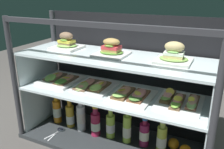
{
  "coord_description": "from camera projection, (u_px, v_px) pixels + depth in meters",
  "views": [
    {
      "loc": [
        0.64,
        -1.32,
        1.04
      ],
      "look_at": [
        0.0,
        0.0,
        0.52
      ],
      "focal_mm": 38.45,
      "sensor_mm": 36.0,
      "label": 1
    }
  ],
  "objects": [
    {
      "name": "ground_plane",
      "position": [
        112.0,
        144.0,
        1.73
      ],
      "size": [
        6.0,
        6.0,
        0.02
      ],
      "primitive_type": "cube",
      "color": "#4A4643",
      "rests_on": "ground"
    },
    {
      "name": "case_base_deck",
      "position": [
        112.0,
        141.0,
        1.72
      ],
      "size": [
        1.32,
        0.48,
        0.03
      ],
      "primitive_type": "cube",
      "color": "#2D3133",
      "rests_on": "ground"
    },
    {
      "name": "case_frame",
      "position": [
        120.0,
        74.0,
        1.67
      ],
      "size": [
        1.32,
        0.48,
        0.89
      ],
      "color": "#333338",
      "rests_on": "ground"
    },
    {
      "name": "riser_lower_tier",
      "position": [
        112.0,
        117.0,
        1.66
      ],
      "size": [
        1.24,
        0.41,
        0.35
      ],
      "color": "silver",
      "rests_on": "case_base_deck"
    },
    {
      "name": "shelf_lower_glass",
      "position": [
        112.0,
        93.0,
        1.6
      ],
      "size": [
        1.26,
        0.43,
        0.02
      ],
      "primitive_type": "cube",
      "color": "silver",
      "rests_on": "riser_lower_tier"
    },
    {
      "name": "riser_upper_tier",
      "position": [
        112.0,
        76.0,
        1.56
      ],
      "size": [
        1.24,
        0.41,
        0.23
      ],
      "color": "silver",
      "rests_on": "shelf_lower_glass"
    },
    {
      "name": "shelf_upper_glass",
      "position": [
        112.0,
        57.0,
        1.51
      ],
      "size": [
        1.26,
        0.43,
        0.02
      ],
      "primitive_type": "cube",
      "color": "silver",
      "rests_on": "riser_upper_tier"
    },
    {
      "name": "plated_roll_sandwich_left_of_center",
      "position": [
        67.0,
        43.0,
        1.69
      ],
      "size": [
        0.19,
        0.19,
        0.12
      ],
      "color": "white",
      "rests_on": "shelf_upper_glass"
    },
    {
      "name": "plated_roll_sandwich_right_of_center",
      "position": [
        111.0,
        49.0,
        1.52
      ],
      "size": [
        0.2,
        0.2,
        0.11
      ],
      "color": "white",
      "rests_on": "shelf_upper_glass"
    },
    {
      "name": "plated_roll_sandwich_near_left_corner",
      "position": [
        174.0,
        55.0,
        1.37
      ],
      "size": [
        0.2,
        0.2,
        0.12
      ],
      "color": "white",
      "rests_on": "shelf_upper_glass"
    },
    {
      "name": "open_sandwich_tray_mid_right",
      "position": [
        60.0,
        79.0,
        1.77
      ],
      "size": [
        0.26,
        0.29,
        0.05
      ],
      "color": "white",
      "rests_on": "shelf_lower_glass"
    },
    {
      "name": "open_sandwich_tray_left_of_center",
      "position": [
        93.0,
        86.0,
        1.66
      ],
      "size": [
        0.26,
        0.29,
        0.05
      ],
      "color": "white",
      "rests_on": "shelf_lower_glass"
    },
    {
      "name": "open_sandwich_tray_center",
      "position": [
        131.0,
        95.0,
        1.51
      ],
      "size": [
        0.26,
        0.29,
        0.05
      ],
      "color": "white",
      "rests_on": "shelf_lower_glass"
    },
    {
      "name": "open_sandwich_tray_mid_left",
      "position": [
        179.0,
        101.0,
        1.42
      ],
      "size": [
        0.26,
        0.29,
        0.07
      ],
      "color": "white",
      "rests_on": "shelf_lower_glass"
    },
    {
      "name": "juice_bottle_near_post",
      "position": [
        57.0,
        111.0,
        1.92
      ],
      "size": [
        0.06,
        0.06,
        0.24
      ],
      "color": "orange",
      "rests_on": "case_base_deck"
    },
    {
      "name": "juice_bottle_tucked_behind",
      "position": [
        70.0,
        116.0,
        1.86
      ],
      "size": [
        0.06,
        0.06,
        0.23
      ],
      "color": "gold",
      "rests_on": "case_base_deck"
    },
    {
      "name": "juice_bottle_front_second",
      "position": [
        81.0,
        117.0,
        1.8
      ],
      "size": [
        0.07,
        0.07,
        0.25
      ],
      "color": "white",
      "rests_on": "case_base_deck"
    },
    {
      "name": "juice_bottle_back_left",
      "position": [
        96.0,
        123.0,
        1.74
      ],
      "size": [
        0.07,
        0.07,
        0.23
      ],
      "color": "#9F1B3F",
      "rests_on": "case_base_deck"
    },
    {
      "name": "juice_bottle_front_left_end",
      "position": [
        111.0,
        126.0,
        1.72
      ],
      "size": [
        0.06,
        0.06,
        0.24
      ],
      "color": "#B0D447",
      "rests_on": "case_base_deck"
    },
    {
      "name": "juice_bottle_front_right_end",
      "position": [
        127.0,
        129.0,
        1.66
      ],
      "size": [
        0.06,
        0.06,
        0.25
      ],
      "color": "#B2D846",
      "rests_on": "case_base_deck"
    },
    {
      "name": "juice_bottle_front_fourth",
      "position": [
        144.0,
        134.0,
        1.63
      ],
      "size": [
        0.07,
        0.07,
        0.21
      ],
      "color": "#8F1C49",
      "rests_on": "case_base_deck"
    },
    {
      "name": "juice_bottle_front_middle",
      "position": [
        162.0,
        139.0,
        1.57
      ],
      "size": [
        0.06,
        0.06,
        0.23
      ],
      "color": "#BDCD45",
      "rests_on": "case_base_deck"
    },
    {
      "name": "orange_fruit_rolled_forward",
      "position": [
        173.0,
        144.0,
        1.61
      ],
      "size": [
        0.07,
        0.07,
        0.07
      ],
      "primitive_type": "sphere",
      "color": "orange",
      "rests_on": "case_base_deck"
    },
    {
      "name": "kitchen_scissors",
      "position": [
        59.0,
        131.0,
        1.81
      ],
      "size": [
        0.08,
        0.19,
        0.01
      ],
      "color": "silver",
      "rests_on": "case_base_deck"
    }
  ]
}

